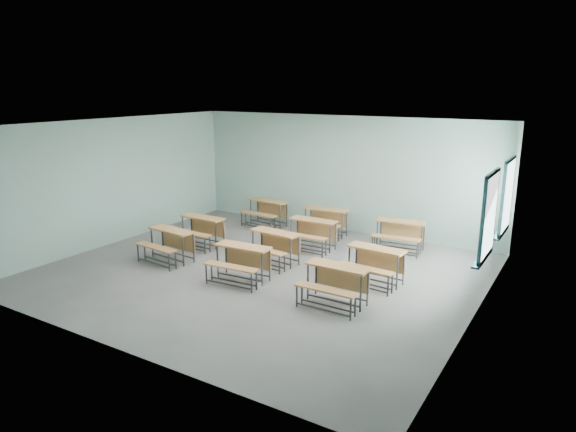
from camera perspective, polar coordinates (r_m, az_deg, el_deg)
name	(u,v)px	position (r m, az deg, el deg)	size (l,w,h in m)	color
room	(264,201)	(10.91, -2.63, 1.67)	(9.04, 8.04, 3.24)	slate
desk_unit_r0c0	(168,240)	(12.21, -13.14, -2.66)	(1.27, 0.92, 0.74)	#A9723D
desk_unit_r0c1	(240,258)	(10.74, -5.31, -4.68)	(1.24, 0.88, 0.74)	#A9723D
desk_unit_r0c2	(335,279)	(9.60, 5.23, -7.03)	(1.20, 0.81, 0.74)	#A9723D
desk_unit_r1c0	(200,227)	(13.20, -9.74, -1.20)	(1.21, 0.82, 0.74)	#A9723D
desk_unit_r1c1	(273,243)	(11.72, -1.71, -2.98)	(1.26, 0.90, 0.74)	#A9723D
desk_unit_r1c2	(374,260)	(10.71, 9.52, -4.88)	(1.25, 0.89, 0.74)	#A9723D
desk_unit_r2c1	(311,230)	(12.76, 2.60, -1.55)	(1.20, 0.81, 0.74)	#A9723D
desk_unit_r3c0	(266,209)	(14.90, -2.45, 0.78)	(1.26, 0.91, 0.74)	#A9723D
desk_unit_r3c1	(324,218)	(13.90, 4.06, -0.24)	(1.22, 0.85, 0.74)	#A9723D
desk_unit_r3c2	(400,231)	(12.92, 12.29, -1.66)	(1.27, 0.92, 0.74)	#A9723D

